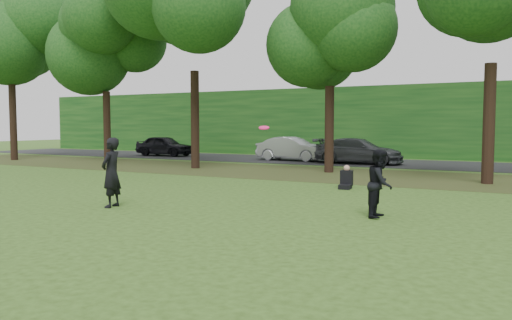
{
  "coord_description": "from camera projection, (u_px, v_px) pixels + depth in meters",
  "views": [
    {
      "loc": [
        5.09,
        -8.8,
        2.26
      ],
      "look_at": [
        -1.38,
        3.38,
        1.3
      ],
      "focal_mm": 35.0,
      "sensor_mm": 36.0,
      "label": 1
    }
  ],
  "objects": [
    {
      "name": "ground",
      "position": [
        238.0,
        235.0,
        10.29
      ],
      "size": [
        120.0,
        120.0,
        0.0
      ],
      "primitive_type": "plane",
      "color": "#2B4515",
      "rests_on": "ground"
    },
    {
      "name": "leaf_litter",
      "position": [
        387.0,
        177.0,
        21.74
      ],
      "size": [
        60.0,
        7.0,
        0.01
      ],
      "primitive_type": "cube",
      "color": "#3F2D16",
      "rests_on": "ground"
    },
    {
      "name": "street",
      "position": [
        420.0,
        164.0,
        28.79
      ],
      "size": [
        70.0,
        7.0,
        0.02
      ],
      "primitive_type": "cube",
      "color": "black",
      "rests_on": "ground"
    },
    {
      "name": "far_hedge",
      "position": [
        437.0,
        122.0,
        33.9
      ],
      "size": [
        70.0,
        3.0,
        5.0
      ],
      "primitive_type": "cube",
      "color": "#113E15",
      "rests_on": "ground"
    },
    {
      "name": "player_left",
      "position": [
        111.0,
        172.0,
        13.72
      ],
      "size": [
        0.59,
        0.78,
        1.93
      ],
      "primitive_type": "imported",
      "rotation": [
        0.0,
        0.0,
        -1.38
      ],
      "color": "black",
      "rests_on": "ground"
    },
    {
      "name": "player_right",
      "position": [
        380.0,
        183.0,
        12.22
      ],
      "size": [
        0.65,
        0.83,
        1.68
      ],
      "primitive_type": "imported",
      "rotation": [
        0.0,
        0.0,
        1.59
      ],
      "color": "black",
      "rests_on": "ground"
    },
    {
      "name": "parked_cars",
      "position": [
        402.0,
        152.0,
        28.27
      ],
      "size": [
        36.76,
        2.97,
        1.5
      ],
      "color": "black",
      "rests_on": "street"
    },
    {
      "name": "frisbee",
      "position": [
        264.0,
        128.0,
        12.79
      ],
      "size": [
        0.36,
        0.35,
        0.13
      ],
      "color": "#FF1569",
      "rests_on": "ground"
    },
    {
      "name": "seated_person",
      "position": [
        346.0,
        180.0,
        17.89
      ],
      "size": [
        0.5,
        0.78,
        0.83
      ],
      "rotation": [
        0.0,
        0.0,
        0.13
      ],
      "color": "black",
      "rests_on": "ground"
    }
  ]
}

